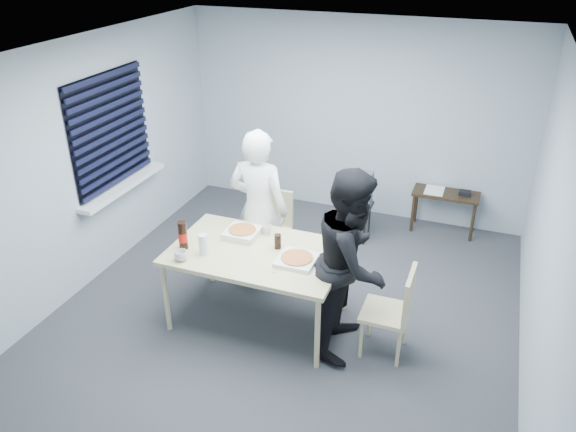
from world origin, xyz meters
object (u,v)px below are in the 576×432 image
at_px(backpack, 359,189).
at_px(chair_far, 272,223).
at_px(mug_a, 181,256).
at_px(person_white, 259,210).
at_px(side_table, 446,198).
at_px(mug_b, 267,230).
at_px(stool, 357,212).
at_px(chair_right, 396,307).
at_px(dining_table, 257,256).
at_px(soda_bottle, 183,236).
at_px(person_black, 352,262).

bearing_deg(backpack, chair_far, -107.61).
relative_size(chair_far, mug_a, 7.24).
xyz_separation_m(person_white, side_table, (1.75, 1.89, -0.42)).
relative_size(backpack, mug_b, 4.39).
xyz_separation_m(stool, backpack, (-0.00, -0.01, 0.32)).
distance_m(chair_right, backpack, 2.15).
xyz_separation_m(dining_table, mug_b, (-0.04, 0.34, 0.11)).
height_order(side_table, backpack, backpack).
relative_size(person_white, soda_bottle, 6.31).
bearing_deg(side_table, person_white, -132.69).
relative_size(mug_b, soda_bottle, 0.36).
relative_size(chair_far, person_white, 0.50).
height_order(person_white, stool, person_white).
bearing_deg(person_white, chair_right, 157.55).
xyz_separation_m(chair_right, soda_bottle, (-2.02, -0.17, 0.42)).
relative_size(chair_right, side_table, 1.09).
bearing_deg(soda_bottle, mug_a, -65.98).
bearing_deg(stool, person_white, -119.71).
bearing_deg(chair_right, backpack, 113.26).
bearing_deg(person_white, mug_a, 72.11).
height_order(chair_right, mug_a, mug_a).
xyz_separation_m(mug_a, mug_b, (0.55, 0.73, -0.00)).
xyz_separation_m(backpack, soda_bottle, (-1.18, -2.14, 0.25)).
bearing_deg(dining_table, mug_b, 96.14).
bearing_deg(stool, mug_a, -114.79).
bearing_deg(side_table, person_black, -102.59).
relative_size(person_black, side_table, 2.16).
height_order(backpack, mug_a, backpack).
xyz_separation_m(side_table, mug_a, (-2.08, -2.93, 0.38)).
distance_m(mug_a, mug_b, 0.92).
relative_size(stool, soda_bottle, 1.68).
height_order(dining_table, chair_far, chair_far).
xyz_separation_m(chair_far, backpack, (0.78, 0.88, 0.17)).
bearing_deg(person_white, backpack, -119.96).
bearing_deg(person_white, soda_bottle, 63.16).
bearing_deg(mug_a, person_white, 72.11).
distance_m(person_white, soda_bottle, 0.93).
xyz_separation_m(stool, mug_a, (-1.09, -2.35, 0.48)).
xyz_separation_m(mug_b, soda_bottle, (-0.64, -0.53, 0.09)).
height_order(mug_a, soda_bottle, soda_bottle).
bearing_deg(chair_right, person_white, 157.55).
height_order(chair_far, side_table, chair_far).
height_order(person_white, mug_a, person_white).
relative_size(person_white, backpack, 4.03).
xyz_separation_m(person_white, stool, (0.75, 1.32, -0.52)).
relative_size(person_black, mug_b, 17.70).
relative_size(side_table, mug_a, 6.66).
distance_m(dining_table, mug_b, 0.35).
bearing_deg(side_table, chair_right, -93.27).
relative_size(chair_far, backpack, 2.03).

